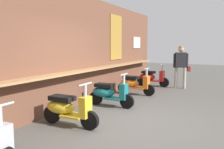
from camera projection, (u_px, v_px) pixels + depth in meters
name	position (u px, v px, depth m)	size (l,w,h in m)	color
ground_plane	(130.00, 121.00, 5.48)	(36.86, 36.86, 0.00)	#56544F
market_stall_facade	(60.00, 51.00, 6.22)	(13.16, 0.61, 3.20)	brown
scooter_yellow	(67.00, 108.00, 5.10)	(0.46, 1.40, 0.97)	gold
scooter_teal	(108.00, 93.00, 6.77)	(0.46, 1.40, 0.97)	#197075
scooter_orange	(134.00, 84.00, 8.44)	(0.46, 1.40, 0.97)	orange
scooter_red	(151.00, 77.00, 10.14)	(0.46, 1.40, 0.97)	red
shopper_with_handbag	(181.00, 62.00, 9.56)	(0.45, 0.67, 1.74)	#ADA393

